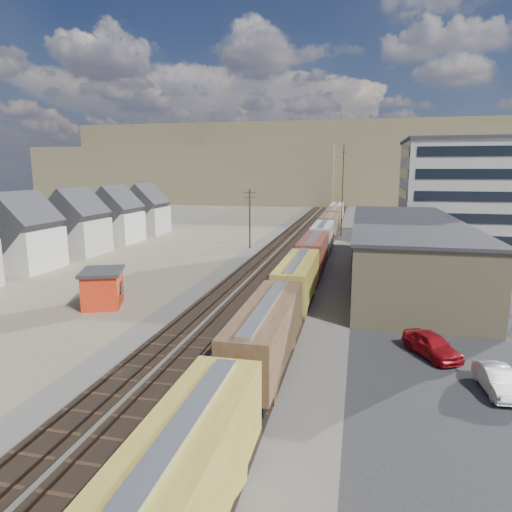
% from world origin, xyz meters
% --- Properties ---
extents(ground, '(300.00, 300.00, 0.00)m').
position_xyz_m(ground, '(0.00, 0.00, 0.00)').
color(ground, '#6B6356').
rests_on(ground, ground).
extents(ballast_bed, '(18.00, 200.00, 0.06)m').
position_xyz_m(ballast_bed, '(0.00, 50.00, 0.03)').
color(ballast_bed, '#4C4742').
rests_on(ballast_bed, ground).
extents(dirt_yard, '(24.00, 180.00, 0.03)m').
position_xyz_m(dirt_yard, '(-20.00, 40.00, 0.01)').
color(dirt_yard, '#705D4D').
rests_on(dirt_yard, ground).
extents(asphalt_lot, '(26.00, 120.00, 0.04)m').
position_xyz_m(asphalt_lot, '(22.00, 35.00, 0.02)').
color(asphalt_lot, '#232326').
rests_on(asphalt_lot, ground).
extents(rail_tracks, '(11.40, 200.00, 0.24)m').
position_xyz_m(rail_tracks, '(-0.55, 50.00, 0.11)').
color(rail_tracks, black).
rests_on(rail_tracks, ground).
extents(freight_train, '(3.00, 119.74, 4.46)m').
position_xyz_m(freight_train, '(3.80, 33.34, 2.79)').
color(freight_train, black).
rests_on(freight_train, ground).
extents(warehouse, '(12.40, 40.40, 7.25)m').
position_xyz_m(warehouse, '(14.98, 25.00, 3.65)').
color(warehouse, tan).
rests_on(warehouse, ground).
extents(office_tower, '(22.60, 18.60, 18.45)m').
position_xyz_m(office_tower, '(27.95, 54.95, 9.26)').
color(office_tower, '#9E998E').
rests_on(office_tower, ground).
extents(utility_pole_north, '(2.20, 0.32, 10.00)m').
position_xyz_m(utility_pole_north, '(-8.50, 42.00, 5.30)').
color(utility_pole_north, '#382619').
rests_on(utility_pole_north, ground).
extents(radio_mast, '(1.20, 0.16, 18.00)m').
position_xyz_m(radio_mast, '(6.00, 60.00, 9.12)').
color(radio_mast, black).
rests_on(radio_mast, ground).
extents(townhouse_row, '(8.15, 68.16, 10.47)m').
position_xyz_m(townhouse_row, '(-34.00, 25.00, 4.34)').
color(townhouse_row, '#B7B2A8').
rests_on(townhouse_row, ground).
extents(hills_north, '(265.00, 80.00, 32.00)m').
position_xyz_m(hills_north, '(0.17, 167.92, 14.10)').
color(hills_north, brown).
rests_on(hills_north, ground).
extents(maintenance_shed, '(5.35, 5.98, 3.61)m').
position_xyz_m(maintenance_shed, '(-14.76, 6.50, 1.85)').
color(maintenance_shed, red).
rests_on(maintenance_shed, ground).
extents(parked_car_red, '(4.20, 5.39, 1.71)m').
position_xyz_m(parked_car_red, '(14.81, 0.51, 0.86)').
color(parked_car_red, '#A10E15').
rests_on(parked_car_red, ground).
extents(parked_car_white, '(1.99, 4.69, 1.50)m').
position_xyz_m(parked_car_white, '(17.84, -4.30, 0.75)').
color(parked_car_white, silver).
rests_on(parked_car_white, ground).
extents(parked_car_blue, '(4.85, 5.01, 1.33)m').
position_xyz_m(parked_car_blue, '(24.50, 36.08, 0.66)').
color(parked_car_blue, navy).
rests_on(parked_car_blue, ground).
extents(parked_car_far, '(2.68, 4.77, 1.53)m').
position_xyz_m(parked_car_far, '(26.74, 61.36, 0.77)').
color(parked_car_far, silver).
rests_on(parked_car_far, ground).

